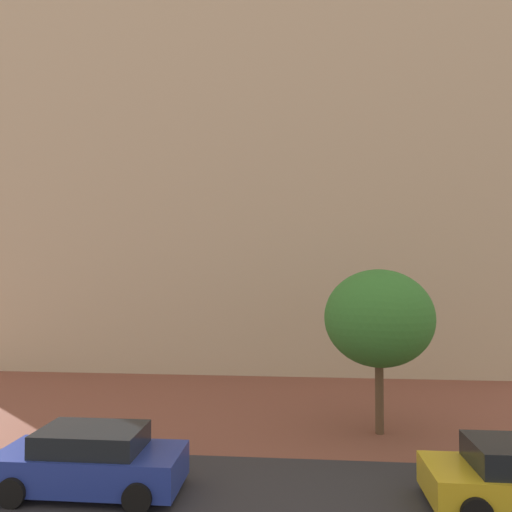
# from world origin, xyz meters

# --- Properties ---
(ground_plane) EXTENTS (120.00, 120.00, 0.00)m
(ground_plane) POSITION_xyz_m (0.00, 10.00, 0.00)
(ground_plane) COLOR brown
(landmark_building) EXTENTS (29.80, 15.12, 41.48)m
(landmark_building) POSITION_xyz_m (-2.91, 29.12, 11.83)
(landmark_building) COLOR beige
(landmark_building) RESTS_ON ground_plane
(car_blue) EXTENTS (4.25, 1.92, 1.47)m
(car_blue) POSITION_xyz_m (-3.38, 9.35, 0.71)
(car_blue) COLOR #23389E
(car_blue) RESTS_ON ground_plane
(tree_curb_far) EXTENTS (3.44, 3.44, 5.19)m
(tree_curb_far) POSITION_xyz_m (3.99, 13.99, 3.63)
(tree_curb_far) COLOR brown
(tree_curb_far) RESTS_ON ground_plane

